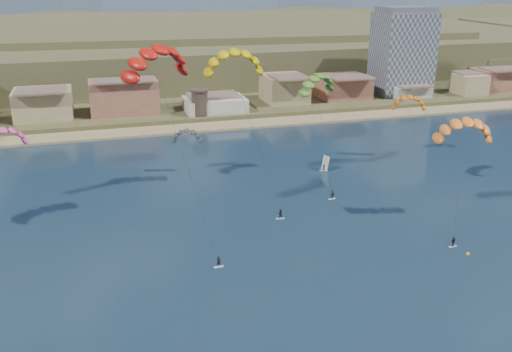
{
  "coord_description": "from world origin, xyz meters",
  "views": [
    {
      "loc": [
        -27.72,
        -63.35,
        45.76
      ],
      "look_at": [
        0.0,
        32.0,
        10.0
      ],
      "focal_mm": 39.8,
      "sensor_mm": 36.0,
      "label": 1
    }
  ],
  "objects_px": {
    "kitesurfer_green": "(317,81)",
    "windsurfer": "(325,166)",
    "kitesurfer_yellow": "(234,58)",
    "watchtower": "(200,102)",
    "buoy": "(468,254)",
    "kitesurfer_red": "(156,56)",
    "apartment_tower": "(402,51)",
    "kitesurfer_orange": "(465,126)"
  },
  "relations": [
    {
      "from": "windsurfer",
      "to": "buoy",
      "type": "relative_size",
      "value": 5.8
    },
    {
      "from": "kitesurfer_orange",
      "to": "kitesurfer_green",
      "type": "bearing_deg",
      "value": 119.23
    },
    {
      "from": "apartment_tower",
      "to": "buoy",
      "type": "height_order",
      "value": "apartment_tower"
    },
    {
      "from": "kitesurfer_orange",
      "to": "kitesurfer_red",
      "type": "bearing_deg",
      "value": 169.06
    },
    {
      "from": "kitesurfer_green",
      "to": "windsurfer",
      "type": "distance_m",
      "value": 22.36
    },
    {
      "from": "windsurfer",
      "to": "buoy",
      "type": "bearing_deg",
      "value": -81.97
    },
    {
      "from": "apartment_tower",
      "to": "kitesurfer_green",
      "type": "bearing_deg",
      "value": -130.98
    },
    {
      "from": "kitesurfer_red",
      "to": "buoy",
      "type": "distance_m",
      "value": 63.05
    },
    {
      "from": "watchtower",
      "to": "kitesurfer_red",
      "type": "distance_m",
      "value": 86.93
    },
    {
      "from": "kitesurfer_red",
      "to": "kitesurfer_yellow",
      "type": "bearing_deg",
      "value": 42.09
    },
    {
      "from": "kitesurfer_yellow",
      "to": "kitesurfer_orange",
      "type": "distance_m",
      "value": 46.73
    },
    {
      "from": "watchtower",
      "to": "windsurfer",
      "type": "height_order",
      "value": "watchtower"
    },
    {
      "from": "watchtower",
      "to": "kitesurfer_yellow",
      "type": "distance_m",
      "value": 68.24
    },
    {
      "from": "buoy",
      "to": "kitesurfer_orange",
      "type": "bearing_deg",
      "value": 65.43
    },
    {
      "from": "watchtower",
      "to": "buoy",
      "type": "relative_size",
      "value": 13.45
    },
    {
      "from": "kitesurfer_green",
      "to": "kitesurfer_red",
      "type": "bearing_deg",
      "value": -152.11
    },
    {
      "from": "kitesurfer_yellow",
      "to": "buoy",
      "type": "distance_m",
      "value": 58.23
    },
    {
      "from": "watchtower",
      "to": "buoy",
      "type": "height_order",
      "value": "watchtower"
    },
    {
      "from": "kitesurfer_green",
      "to": "buoy",
      "type": "xyz_separation_m",
      "value": [
        10.98,
        -43.79,
        -22.68
      ]
    },
    {
      "from": "kitesurfer_orange",
      "to": "windsurfer",
      "type": "distance_m",
      "value": 40.71
    },
    {
      "from": "kitesurfer_red",
      "to": "kitesurfer_yellow",
      "type": "xyz_separation_m",
      "value": [
        17.53,
        15.83,
        -3.16
      ]
    },
    {
      "from": "kitesurfer_red",
      "to": "buoy",
      "type": "height_order",
      "value": "kitesurfer_red"
    },
    {
      "from": "kitesurfer_red",
      "to": "apartment_tower",
      "type": "bearing_deg",
      "value": 42.66
    },
    {
      "from": "kitesurfer_yellow",
      "to": "kitesurfer_green",
      "type": "relative_size",
      "value": 1.27
    },
    {
      "from": "kitesurfer_red",
      "to": "buoy",
      "type": "relative_size",
      "value": 58.04
    },
    {
      "from": "kitesurfer_green",
      "to": "buoy",
      "type": "relative_size",
      "value": 41.77
    },
    {
      "from": "apartment_tower",
      "to": "kitesurfer_red",
      "type": "bearing_deg",
      "value": -137.34
    },
    {
      "from": "kitesurfer_orange",
      "to": "kitesurfer_green",
      "type": "distance_m",
      "value": 35.15
    },
    {
      "from": "kitesurfer_green",
      "to": "windsurfer",
      "type": "relative_size",
      "value": 7.2
    },
    {
      "from": "kitesurfer_red",
      "to": "kitesurfer_orange",
      "type": "height_order",
      "value": "kitesurfer_red"
    },
    {
      "from": "watchtower",
      "to": "windsurfer",
      "type": "distance_m",
      "value": 59.9
    },
    {
      "from": "apartment_tower",
      "to": "kitesurfer_green",
      "type": "distance_m",
      "value": 98.22
    },
    {
      "from": "kitesurfer_yellow",
      "to": "windsurfer",
      "type": "height_order",
      "value": "kitesurfer_yellow"
    },
    {
      "from": "watchtower",
      "to": "kitesurfer_orange",
      "type": "bearing_deg",
      "value": -70.13
    },
    {
      "from": "kitesurfer_orange",
      "to": "windsurfer",
      "type": "height_order",
      "value": "kitesurfer_orange"
    },
    {
      "from": "kitesurfer_red",
      "to": "windsurfer",
      "type": "xyz_separation_m",
      "value": [
        41.9,
        23.73,
        -31.22
      ]
    },
    {
      "from": "kitesurfer_orange",
      "to": "kitesurfer_green",
      "type": "height_order",
      "value": "kitesurfer_green"
    },
    {
      "from": "watchtower",
      "to": "apartment_tower",
      "type": "bearing_deg",
      "value": 9.93
    },
    {
      "from": "watchtower",
      "to": "windsurfer",
      "type": "xyz_separation_m",
      "value": [
        19.93,
        -56.25,
        -5.19
      ]
    },
    {
      "from": "apartment_tower",
      "to": "buoy",
      "type": "relative_size",
      "value": 50.06
    },
    {
      "from": "watchtower",
      "to": "kitesurfer_green",
      "type": "height_order",
      "value": "kitesurfer_green"
    },
    {
      "from": "kitesurfer_yellow",
      "to": "buoy",
      "type": "bearing_deg",
      "value": -51.93
    }
  ]
}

